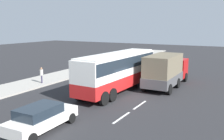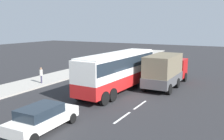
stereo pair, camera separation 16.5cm
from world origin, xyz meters
The scene contains 7 objects.
ground_plane centered at (0.00, 0.00, 0.00)m, with size 120.00×120.00×0.00m, color #28282B.
sidewalk_curb centered at (0.00, 10.00, 0.07)m, with size 80.00×4.00×0.15m, color #A8A399.
lane_centreline centered at (-2.29, -2.70, 0.00)m, with size 31.76×0.16×0.01m.
coach_bus centered at (1.56, 0.68, 2.20)m, with size 10.80×3.02×3.57m.
cargo_truck centered at (5.55, -2.62, 1.72)m, with size 7.91×2.69×3.27m.
car_white_minivan centered at (-8.45, 0.45, 0.80)m, with size 4.68×1.96×1.52m.
pedestrian_near_curb centered at (0.30, 8.96, 1.08)m, with size 0.32×0.32×1.62m.
Camera 2 is at (-18.79, -9.80, 6.08)m, focal length 40.71 mm.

